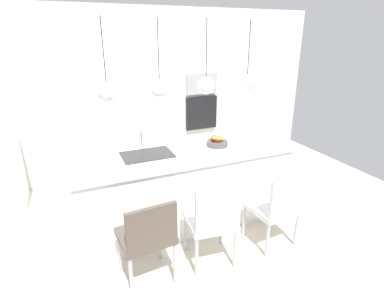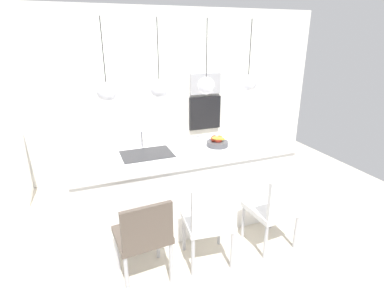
{
  "view_description": "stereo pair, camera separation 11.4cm",
  "coord_description": "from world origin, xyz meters",
  "px_view_note": "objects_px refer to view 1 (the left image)",
  "views": [
    {
      "loc": [
        -1.22,
        -3.06,
        2.2
      ],
      "look_at": [
        0.1,
        0.0,
        1.0
      ],
      "focal_mm": 28.48,
      "sensor_mm": 36.0,
      "label": 1
    },
    {
      "loc": [
        -1.11,
        -3.1,
        2.2
      ],
      "look_at": [
        0.1,
        0.0,
        1.0
      ],
      "focal_mm": 28.48,
      "sensor_mm": 36.0,
      "label": 2
    }
  ],
  "objects_px": {
    "chair_near": "(148,236)",
    "chair_far": "(276,205)",
    "microwave": "(201,84)",
    "oven": "(201,113)",
    "chair_middle": "(213,219)",
    "fruit_bowl": "(217,142)"
  },
  "relations": [
    {
      "from": "microwave",
      "to": "chair_near",
      "type": "distance_m",
      "value": 3.04
    },
    {
      "from": "chair_middle",
      "to": "microwave",
      "type": "bearing_deg",
      "value": 67.67
    },
    {
      "from": "microwave",
      "to": "chair_middle",
      "type": "distance_m",
      "value": 2.75
    },
    {
      "from": "fruit_bowl",
      "to": "chair_far",
      "type": "xyz_separation_m",
      "value": [
        0.32,
        -0.77,
        -0.51
      ]
    },
    {
      "from": "chair_middle",
      "to": "chair_far",
      "type": "distance_m",
      "value": 0.76
    },
    {
      "from": "microwave",
      "to": "chair_middle",
      "type": "xyz_separation_m",
      "value": [
        -0.99,
        -2.4,
        -0.91
      ]
    },
    {
      "from": "chair_near",
      "to": "chair_far",
      "type": "height_order",
      "value": "chair_far"
    },
    {
      "from": "microwave",
      "to": "chair_far",
      "type": "height_order",
      "value": "microwave"
    },
    {
      "from": "oven",
      "to": "chair_near",
      "type": "distance_m",
      "value": 2.93
    },
    {
      "from": "microwave",
      "to": "chair_far",
      "type": "bearing_deg",
      "value": -95.39
    },
    {
      "from": "fruit_bowl",
      "to": "microwave",
      "type": "xyz_separation_m",
      "value": [
        0.55,
        1.63,
        0.42
      ]
    },
    {
      "from": "fruit_bowl",
      "to": "chair_middle",
      "type": "bearing_deg",
      "value": -119.72
    },
    {
      "from": "oven",
      "to": "chair_middle",
      "type": "relative_size",
      "value": 0.61
    },
    {
      "from": "fruit_bowl",
      "to": "oven",
      "type": "bearing_deg",
      "value": 71.48
    },
    {
      "from": "fruit_bowl",
      "to": "microwave",
      "type": "height_order",
      "value": "microwave"
    },
    {
      "from": "fruit_bowl",
      "to": "chair_middle",
      "type": "relative_size",
      "value": 0.28
    },
    {
      "from": "fruit_bowl",
      "to": "chair_middle",
      "type": "xyz_separation_m",
      "value": [
        -0.44,
        -0.77,
        -0.49
      ]
    },
    {
      "from": "oven",
      "to": "chair_middle",
      "type": "height_order",
      "value": "oven"
    },
    {
      "from": "oven",
      "to": "chair_near",
      "type": "height_order",
      "value": "oven"
    },
    {
      "from": "chair_middle",
      "to": "chair_far",
      "type": "bearing_deg",
      "value": -0.11
    },
    {
      "from": "chair_middle",
      "to": "chair_far",
      "type": "xyz_separation_m",
      "value": [
        0.76,
        -0.0,
        -0.03
      ]
    },
    {
      "from": "fruit_bowl",
      "to": "chair_far",
      "type": "distance_m",
      "value": 0.98
    }
  ]
}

